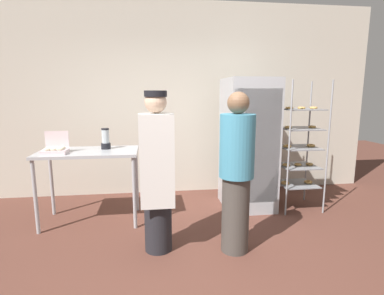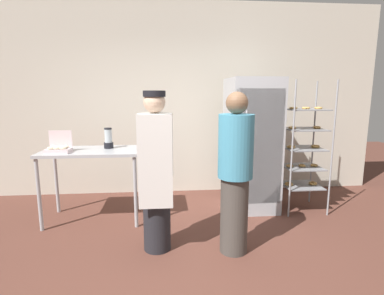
% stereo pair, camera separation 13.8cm
% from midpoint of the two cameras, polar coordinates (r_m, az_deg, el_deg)
% --- Properties ---
extents(ground_plane, '(14.00, 14.00, 0.00)m').
position_cam_midpoint_polar(ground_plane, '(2.99, 0.28, -22.21)').
color(ground_plane, brown).
extents(back_wall, '(6.40, 0.12, 3.01)m').
position_cam_midpoint_polar(back_wall, '(4.88, -3.59, 9.03)').
color(back_wall, beige).
rests_on(back_wall, ground_plane).
extents(refrigerator, '(0.67, 0.77, 1.81)m').
position_cam_midpoint_polar(refrigerator, '(4.26, 9.73, 0.63)').
color(refrigerator, '#ADAFB5').
rests_on(refrigerator, ground_plane).
extents(baking_rack, '(0.56, 0.53, 1.78)m').
position_cam_midpoint_polar(baking_rack, '(4.38, 18.87, 0.06)').
color(baking_rack, '#93969B').
rests_on(baking_rack, ground_plane).
extents(prep_counter, '(1.19, 0.65, 0.91)m').
position_cam_midpoint_polar(prep_counter, '(3.93, -19.98, -2.11)').
color(prep_counter, '#ADAFB5').
rests_on(prep_counter, ground_plane).
extents(donut_box, '(0.27, 0.21, 0.25)m').
position_cam_midpoint_polar(donut_box, '(3.86, -25.56, -0.37)').
color(donut_box, silver).
rests_on(donut_box, prep_counter).
extents(blender_pitcher, '(0.12, 0.12, 0.26)m').
position_cam_midpoint_polar(blender_pitcher, '(3.95, -17.10, 1.42)').
color(blender_pitcher, black).
rests_on(blender_pitcher, prep_counter).
extents(person_baker, '(0.35, 0.36, 1.63)m').
position_cam_midpoint_polar(person_baker, '(3.01, -7.97, -4.35)').
color(person_baker, '#232328').
rests_on(person_baker, ground_plane).
extents(person_customer, '(0.34, 0.34, 1.62)m').
position_cam_midpoint_polar(person_customer, '(3.00, 7.16, -4.80)').
color(person_customer, '#47423D').
rests_on(person_customer, ground_plane).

